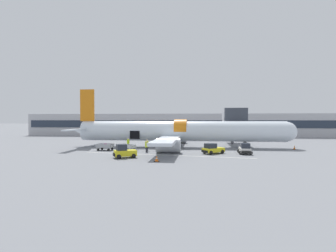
{
  "coord_description": "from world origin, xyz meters",
  "views": [
    {
      "loc": [
        3.34,
        -38.96,
        4.87
      ],
      "look_at": [
        -1.75,
        3.47,
        3.8
      ],
      "focal_mm": 28.0,
      "sensor_mm": 36.0,
      "label": 1
    }
  ],
  "objects_px": {
    "baggage_tug_mid": "(213,149)",
    "ground_crew_loader_b": "(147,145)",
    "airplane": "(178,132)",
    "baggage_tug_lead": "(124,152)",
    "baggage_cart_queued": "(106,147)",
    "ground_crew_driver": "(128,143)",
    "baggage_cart_loading": "(128,148)",
    "baggage_tug_rear": "(245,149)",
    "ground_crew_loader_a": "(147,147)"
  },
  "relations": [
    {
      "from": "baggage_tug_mid",
      "to": "ground_crew_loader_b",
      "type": "bearing_deg",
      "value": 168.9
    },
    {
      "from": "airplane",
      "to": "baggage_tug_lead",
      "type": "xyz_separation_m",
      "value": [
        -5.71,
        -13.29,
        -1.98
      ]
    },
    {
      "from": "baggage_cart_queued",
      "to": "ground_crew_driver",
      "type": "height_order",
      "value": "ground_crew_driver"
    },
    {
      "from": "baggage_cart_loading",
      "to": "ground_crew_driver",
      "type": "distance_m",
      "value": 3.1
    },
    {
      "from": "ground_crew_driver",
      "to": "ground_crew_loader_b",
      "type": "bearing_deg",
      "value": -32.99
    },
    {
      "from": "baggage_cart_queued",
      "to": "ground_crew_driver",
      "type": "xyz_separation_m",
      "value": [
        3.0,
        2.24,
        0.46
      ]
    },
    {
      "from": "baggage_cart_loading",
      "to": "ground_crew_driver",
      "type": "height_order",
      "value": "ground_crew_driver"
    },
    {
      "from": "baggage_tug_mid",
      "to": "baggage_cart_queued",
      "type": "xyz_separation_m",
      "value": [
        -16.5,
        2.05,
        -0.15
      ]
    },
    {
      "from": "baggage_tug_lead",
      "to": "baggage_tug_rear",
      "type": "distance_m",
      "value": 16.83
    },
    {
      "from": "baggage_tug_mid",
      "to": "baggage_cart_queued",
      "type": "relative_size",
      "value": 1.01
    },
    {
      "from": "airplane",
      "to": "baggage_cart_loading",
      "type": "distance_m",
      "value": 9.99
    },
    {
      "from": "baggage_tug_rear",
      "to": "ground_crew_loader_b",
      "type": "height_order",
      "value": "ground_crew_loader_b"
    },
    {
      "from": "baggage_tug_rear",
      "to": "ground_crew_loader_b",
      "type": "bearing_deg",
      "value": 173.55
    },
    {
      "from": "baggage_tug_mid",
      "to": "baggage_tug_rear",
      "type": "distance_m",
      "value": 4.52
    },
    {
      "from": "ground_crew_loader_a",
      "to": "ground_crew_driver",
      "type": "height_order",
      "value": "ground_crew_driver"
    },
    {
      "from": "ground_crew_driver",
      "to": "baggage_tug_mid",
      "type": "bearing_deg",
      "value": -17.63
    },
    {
      "from": "baggage_tug_mid",
      "to": "ground_crew_loader_b",
      "type": "height_order",
      "value": "ground_crew_loader_b"
    },
    {
      "from": "baggage_tug_lead",
      "to": "baggage_tug_rear",
      "type": "xyz_separation_m",
      "value": [
        15.86,
        5.65,
        -0.07
      ]
    },
    {
      "from": "baggage_cart_loading",
      "to": "ground_crew_loader_a",
      "type": "xyz_separation_m",
      "value": [
        3.16,
        -0.94,
        0.35
      ]
    },
    {
      "from": "airplane",
      "to": "ground_crew_loader_b",
      "type": "distance_m",
      "value": 7.57
    },
    {
      "from": "baggage_tug_rear",
      "to": "ground_crew_driver",
      "type": "relative_size",
      "value": 1.66
    },
    {
      "from": "baggage_tug_rear",
      "to": "baggage_cart_loading",
      "type": "xyz_separation_m",
      "value": [
        -17.29,
        1.0,
        -0.17
      ]
    },
    {
      "from": "baggage_tug_lead",
      "to": "baggage_cart_loading",
      "type": "xyz_separation_m",
      "value": [
        -1.43,
        6.66,
        -0.24
      ]
    },
    {
      "from": "baggage_tug_rear",
      "to": "baggage_cart_queued",
      "type": "xyz_separation_m",
      "value": [
        -21.01,
        1.74,
        -0.17
      ]
    },
    {
      "from": "ground_crew_loader_b",
      "to": "ground_crew_driver",
      "type": "xyz_separation_m",
      "value": [
        -3.62,
        2.35,
        0.02
      ]
    },
    {
      "from": "ground_crew_driver",
      "to": "airplane",
      "type": "bearing_deg",
      "value": 24.92
    },
    {
      "from": "airplane",
      "to": "baggage_tug_rear",
      "type": "height_order",
      "value": "airplane"
    },
    {
      "from": "ground_crew_loader_b",
      "to": "baggage_tug_mid",
      "type": "bearing_deg",
      "value": -11.1
    },
    {
      "from": "baggage_cart_queued",
      "to": "baggage_tug_lead",
      "type": "bearing_deg",
      "value": -55.13
    },
    {
      "from": "airplane",
      "to": "ground_crew_loader_b",
      "type": "relative_size",
      "value": 21.75
    },
    {
      "from": "airplane",
      "to": "baggage_tug_lead",
      "type": "height_order",
      "value": "airplane"
    },
    {
      "from": "baggage_tug_lead",
      "to": "baggage_tug_mid",
      "type": "xyz_separation_m",
      "value": [
        11.35,
        5.34,
        -0.09
      ]
    },
    {
      "from": "airplane",
      "to": "ground_crew_driver",
      "type": "bearing_deg",
      "value": -155.08
    },
    {
      "from": "baggage_cart_queued",
      "to": "ground_crew_loader_a",
      "type": "height_order",
      "value": "ground_crew_loader_a"
    },
    {
      "from": "baggage_cart_queued",
      "to": "ground_crew_driver",
      "type": "distance_m",
      "value": 3.77
    },
    {
      "from": "ground_crew_loader_b",
      "to": "baggage_tug_rear",
      "type": "bearing_deg",
      "value": -6.45
    },
    {
      "from": "baggage_cart_loading",
      "to": "ground_crew_loader_b",
      "type": "xyz_separation_m",
      "value": [
        2.9,
        0.62,
        0.44
      ]
    },
    {
      "from": "baggage_tug_rear",
      "to": "baggage_cart_loading",
      "type": "relative_size",
      "value": 0.89
    },
    {
      "from": "baggage_tug_rear",
      "to": "ground_crew_loader_a",
      "type": "distance_m",
      "value": 14.13
    },
    {
      "from": "airplane",
      "to": "ground_crew_loader_b",
      "type": "height_order",
      "value": "airplane"
    },
    {
      "from": "baggage_tug_lead",
      "to": "ground_crew_loader_a",
      "type": "relative_size",
      "value": 1.96
    },
    {
      "from": "airplane",
      "to": "baggage_cart_queued",
      "type": "xyz_separation_m",
      "value": [
        -10.87,
        -5.89,
        -2.22
      ]
    },
    {
      "from": "baggage_tug_lead",
      "to": "ground_crew_driver",
      "type": "bearing_deg",
      "value": 102.62
    },
    {
      "from": "baggage_tug_rear",
      "to": "baggage_cart_loading",
      "type": "bearing_deg",
      "value": 176.68
    },
    {
      "from": "baggage_tug_mid",
      "to": "baggage_tug_rear",
      "type": "height_order",
      "value": "baggage_tug_rear"
    },
    {
      "from": "airplane",
      "to": "ground_crew_loader_b",
      "type": "bearing_deg",
      "value": -125.26
    },
    {
      "from": "baggage_cart_loading",
      "to": "baggage_cart_queued",
      "type": "bearing_deg",
      "value": 168.78
    },
    {
      "from": "baggage_cart_queued",
      "to": "ground_crew_loader_a",
      "type": "distance_m",
      "value": 7.09
    },
    {
      "from": "airplane",
      "to": "baggage_cart_loading",
      "type": "bearing_deg",
      "value": -137.13
    },
    {
      "from": "baggage_tug_rear",
      "to": "ground_crew_loader_a",
      "type": "bearing_deg",
      "value": 179.75
    }
  ]
}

